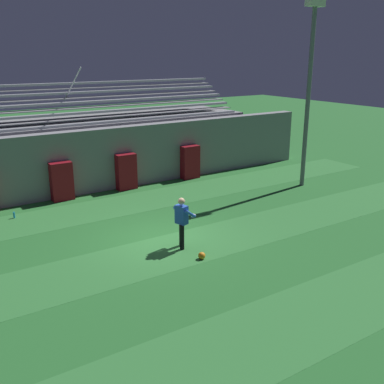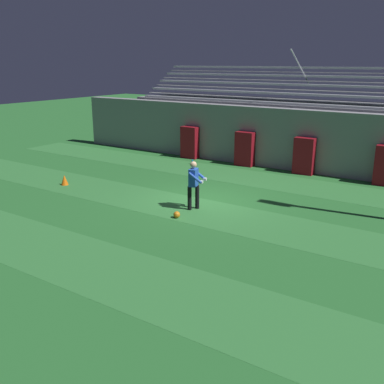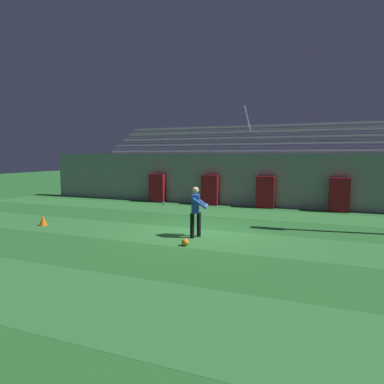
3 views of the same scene
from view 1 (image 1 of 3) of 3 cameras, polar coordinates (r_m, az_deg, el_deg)
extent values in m
plane|color=#286B2D|center=(15.21, -3.78, -5.92)|extent=(80.00, 80.00, 0.00)
cube|color=#337A38|center=(10.97, 12.44, -16.15)|extent=(28.00, 2.49, 0.01)
cube|color=#337A38|center=(14.41, -1.78, -7.25)|extent=(28.00, 2.49, 0.01)
cube|color=#337A38|center=(18.56, -9.80, -1.81)|extent=(28.00, 2.49, 0.01)
cube|color=gray|center=(20.45, -12.85, 3.86)|extent=(24.00, 0.60, 2.80)
cube|color=maroon|center=(19.64, -16.22, 1.30)|extent=(0.91, 0.44, 1.64)
cube|color=maroon|center=(20.64, -8.35, 2.56)|extent=(0.91, 0.44, 1.64)
cube|color=maroon|center=(22.25, -0.23, 3.81)|extent=(0.91, 0.44, 1.64)
cube|color=gray|center=(22.62, -14.97, 5.09)|extent=(18.00, 3.90, 2.90)
cube|color=#A8AAB2|center=(20.86, -13.87, 8.39)|extent=(17.10, 0.36, 0.10)
cube|color=gray|center=(20.71, -13.63, 7.70)|extent=(17.10, 0.60, 0.04)
cube|color=#A8AAB2|center=(21.47, -14.58, 9.65)|extent=(17.10, 0.36, 0.10)
cube|color=gray|center=(21.31, -14.36, 8.99)|extent=(17.10, 0.60, 0.04)
cube|color=#A8AAB2|center=(22.08, -15.26, 10.84)|extent=(17.10, 0.36, 0.10)
cube|color=gray|center=(21.92, -15.05, 10.21)|extent=(17.10, 0.60, 0.04)
cube|color=#A8AAB2|center=(22.71, -15.91, 11.97)|extent=(17.10, 0.36, 0.10)
cube|color=gray|center=(22.54, -15.70, 11.36)|extent=(17.10, 0.60, 0.04)
cube|color=#A8AAB2|center=(23.35, -16.53, 13.03)|extent=(17.10, 0.36, 0.10)
cube|color=gray|center=(23.18, -16.33, 12.45)|extent=(17.10, 0.60, 0.04)
cylinder|color=#A8AAB2|center=(21.81, -14.97, 13.04)|extent=(0.06, 2.63, 1.65)
cylinder|color=slate|center=(21.16, 14.51, 11.14)|extent=(0.20, 0.20, 7.86)
cube|color=#F2EDCC|center=(21.17, 15.41, 22.35)|extent=(0.90, 0.36, 0.44)
cylinder|color=black|center=(14.51, -1.37, -5.32)|extent=(0.17, 0.17, 0.82)
cylinder|color=black|center=(14.23, -1.27, -5.78)|extent=(0.17, 0.17, 0.82)
cube|color=#234CB2|center=(14.11, -1.34, -2.89)|extent=(0.33, 0.43, 0.60)
sphere|color=tan|center=(13.97, -1.35, -1.19)|extent=(0.22, 0.22, 0.22)
cylinder|color=#234CB2|center=(14.34, -1.66, -2.33)|extent=(0.48, 0.21, 0.37)
cylinder|color=#234CB2|center=(14.04, -0.23, -2.77)|extent=(0.48, 0.21, 0.37)
cube|color=silver|center=(14.50, -0.99, -2.66)|extent=(0.13, 0.13, 0.08)
cube|color=silver|center=(14.25, 0.19, -3.02)|extent=(0.13, 0.13, 0.08)
sphere|color=orange|center=(13.71, 1.25, -8.08)|extent=(0.22, 0.22, 0.22)
cylinder|color=#1E8CD8|center=(18.26, -21.66, -2.74)|extent=(0.07, 0.07, 0.24)
camera|label=2|loc=(15.14, 60.30, 4.51)|focal=42.00mm
camera|label=3|loc=(11.07, 45.82, -5.56)|focal=30.00mm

